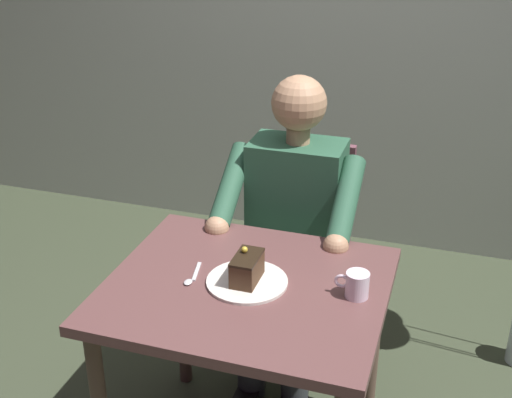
# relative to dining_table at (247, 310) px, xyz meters

# --- Properties ---
(dining_table) EXTENTS (0.87, 0.75, 0.73)m
(dining_table) POSITION_rel_dining_table_xyz_m (0.00, 0.00, 0.00)
(dining_table) COLOR brown
(dining_table) RESTS_ON ground
(chair) EXTENTS (0.42, 0.42, 0.92)m
(chair) POSITION_rel_dining_table_xyz_m (0.00, -0.71, -0.12)
(chair) COLOR brown
(chair) RESTS_ON ground
(seated_person) EXTENTS (0.53, 0.58, 1.24)m
(seated_person) POSITION_rel_dining_table_xyz_m (0.00, -0.53, 0.02)
(seated_person) COLOR #2D5B41
(seated_person) RESTS_ON ground
(dessert_plate) EXTENTS (0.26, 0.26, 0.01)m
(dessert_plate) POSITION_rel_dining_table_xyz_m (0.00, -0.01, 0.11)
(dessert_plate) COLOR silver
(dessert_plate) RESTS_ON dining_table
(cake_slice) EXTENTS (0.08, 0.13, 0.11)m
(cake_slice) POSITION_rel_dining_table_xyz_m (0.00, -0.01, 0.16)
(cake_slice) COLOR #472E1C
(cake_slice) RESTS_ON dessert_plate
(coffee_cup) EXTENTS (0.11, 0.07, 0.08)m
(coffee_cup) POSITION_rel_dining_table_xyz_m (-0.34, -0.04, 0.14)
(coffee_cup) COLOR white
(coffee_cup) RESTS_ON dining_table
(dessert_spoon) EXTENTS (0.03, 0.14, 0.01)m
(dessert_spoon) POSITION_rel_dining_table_xyz_m (0.18, 0.02, 0.10)
(dessert_spoon) COLOR silver
(dessert_spoon) RESTS_ON dining_table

